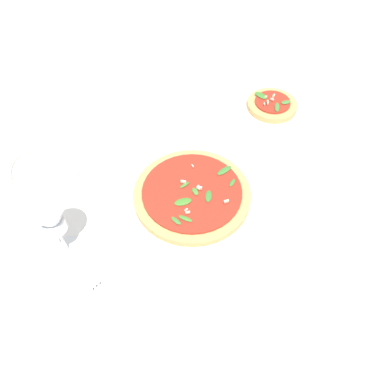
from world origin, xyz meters
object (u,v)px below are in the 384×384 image
pizza_personal_side (272,106)px  fork (116,306)px  side_plate_white (47,167)px  wine_glass (52,220)px  pizza_arugula_main (192,195)px

pizza_personal_side → fork: size_ratio=0.87×
side_plate_white → wine_glass: bearing=157.9°
pizza_arugula_main → side_plate_white: pizza_arugula_main is taller
wine_glass → fork: size_ratio=0.90×
pizza_personal_side → wine_glass: bearing=87.8°
wine_glass → pizza_personal_side: bearing=-92.2°
pizza_personal_side → wine_glass: (0.03, 0.73, 0.11)m
wine_glass → side_plate_white: size_ratio=0.87×
pizza_personal_side → pizza_arugula_main: bearing=99.5°
pizza_personal_side → fork: pizza_personal_side is taller
side_plate_white → pizza_arugula_main: bearing=-149.9°
pizza_arugula_main → pizza_personal_side: size_ratio=1.82×
pizza_personal_side → fork: 0.75m
pizza_personal_side → fork: bearing=102.2°
wine_glass → fork: (-0.19, 0.00, -0.12)m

